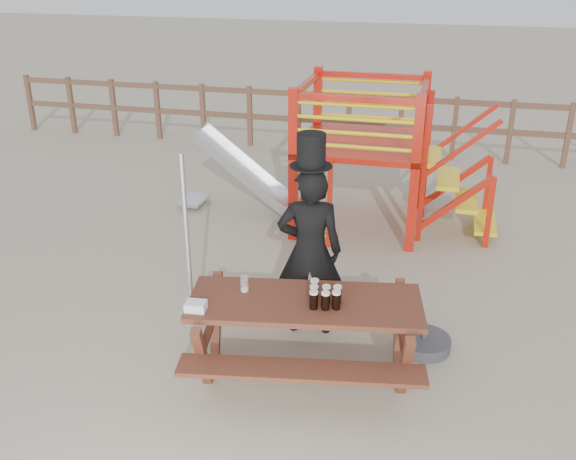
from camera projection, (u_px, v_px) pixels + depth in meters
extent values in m
plane|color=tan|center=(286.00, 359.00, 6.36)|extent=(60.00, 60.00, 0.00)
cube|color=brown|center=(376.00, 98.00, 12.12)|extent=(15.00, 0.06, 0.10)
cube|color=brown|center=(374.00, 124.00, 12.32)|extent=(15.00, 0.06, 0.10)
cube|color=brown|center=(30.00, 103.00, 13.96)|extent=(0.09, 0.09, 1.20)
cube|color=brown|center=(71.00, 105.00, 13.74)|extent=(0.09, 0.09, 1.20)
cube|color=brown|center=(114.00, 108.00, 13.52)|extent=(0.09, 0.09, 1.20)
cube|color=brown|center=(158.00, 111.00, 13.31)|extent=(0.09, 0.09, 1.20)
cube|color=brown|center=(203.00, 113.00, 13.09)|extent=(0.09, 0.09, 1.20)
cube|color=brown|center=(250.00, 116.00, 12.87)|extent=(0.09, 0.09, 1.20)
cube|color=brown|center=(298.00, 119.00, 12.65)|extent=(0.09, 0.09, 1.20)
cube|color=brown|center=(348.00, 122.00, 12.43)|extent=(0.09, 0.09, 1.20)
cube|color=brown|center=(400.00, 126.00, 12.21)|extent=(0.09, 0.09, 1.20)
cube|color=brown|center=(454.00, 129.00, 12.00)|extent=(0.09, 0.09, 1.20)
cube|color=brown|center=(510.00, 132.00, 11.78)|extent=(0.09, 0.09, 1.20)
cube|color=brown|center=(568.00, 136.00, 11.56)|extent=(0.09, 0.09, 1.20)
cube|color=red|center=(293.00, 167.00, 8.55)|extent=(0.12, 0.12, 2.10)
cube|color=red|center=(415.00, 176.00, 8.20)|extent=(0.12, 0.12, 2.10)
cube|color=red|center=(317.00, 135.00, 9.97)|extent=(0.12, 0.12, 2.10)
cube|color=red|center=(422.00, 142.00, 9.62)|extent=(0.12, 0.12, 2.10)
cube|color=red|center=(362.00, 143.00, 9.02)|extent=(1.72, 1.72, 0.08)
cube|color=red|center=(356.00, 99.00, 7.99)|extent=(1.60, 0.08, 0.08)
cube|color=red|center=(372.00, 76.00, 9.40)|extent=(1.60, 0.08, 0.08)
cube|color=red|center=(307.00, 84.00, 8.87)|extent=(0.08, 1.60, 0.08)
cube|color=red|center=(424.00, 89.00, 8.52)|extent=(0.08, 1.60, 0.08)
cylinder|color=yellow|center=(354.00, 147.00, 8.24)|extent=(1.50, 0.05, 0.05)
cylinder|color=yellow|center=(370.00, 117.00, 9.66)|extent=(1.50, 0.05, 0.05)
cylinder|color=yellow|center=(355.00, 133.00, 8.16)|extent=(1.50, 0.05, 0.05)
cylinder|color=yellow|center=(370.00, 105.00, 9.58)|extent=(1.50, 0.05, 0.05)
cylinder|color=yellow|center=(355.00, 119.00, 8.09)|extent=(1.50, 0.05, 0.05)
cylinder|color=yellow|center=(371.00, 93.00, 9.51)|extent=(1.50, 0.05, 0.05)
cylinder|color=yellow|center=(356.00, 105.00, 8.02)|extent=(1.50, 0.05, 0.05)
cylinder|color=yellow|center=(372.00, 81.00, 9.44)|extent=(1.50, 0.05, 0.05)
cube|color=red|center=(303.00, 203.00, 8.56)|extent=(0.06, 0.06, 1.20)
cube|color=red|center=(330.00, 206.00, 8.48)|extent=(0.06, 0.06, 1.20)
cylinder|color=yellow|center=(316.00, 235.00, 8.71)|extent=(0.36, 0.04, 0.04)
cylinder|color=yellow|center=(316.00, 219.00, 8.61)|extent=(0.36, 0.04, 0.04)
cylinder|color=yellow|center=(316.00, 202.00, 8.51)|extent=(0.36, 0.04, 0.04)
cylinder|color=yellow|center=(317.00, 185.00, 8.41)|extent=(0.36, 0.04, 0.04)
cylinder|color=yellow|center=(317.00, 168.00, 8.31)|extent=(0.36, 0.04, 0.04)
cube|color=yellow|center=(430.00, 156.00, 8.86)|extent=(0.30, 0.90, 0.06)
cube|color=yellow|center=(448.00, 179.00, 8.92)|extent=(0.30, 0.90, 0.06)
cube|color=yellow|center=(467.00, 200.00, 8.99)|extent=(0.30, 0.90, 0.06)
cube|color=yellow|center=(485.00, 222.00, 9.05)|extent=(0.30, 0.90, 0.06)
cube|color=red|center=(455.00, 203.00, 8.57)|extent=(0.95, 0.08, 0.86)
cube|color=red|center=(456.00, 181.00, 9.37)|extent=(0.95, 0.08, 0.86)
cube|color=silver|center=(247.00, 173.00, 9.63)|extent=(1.53, 0.55, 1.21)
cube|color=silver|center=(242.00, 176.00, 9.37)|extent=(1.58, 0.04, 1.28)
cube|color=silver|center=(253.00, 165.00, 9.85)|extent=(1.58, 0.04, 1.28)
cube|color=silver|center=(193.00, 200.00, 10.04)|extent=(0.35, 0.55, 0.05)
cube|color=brown|center=(305.00, 303.00, 5.81)|extent=(2.21, 1.12, 0.05)
cube|color=brown|center=(301.00, 371.00, 5.41)|extent=(2.13, 0.63, 0.04)
cube|color=brown|center=(308.00, 301.00, 6.46)|extent=(2.13, 0.63, 0.04)
cube|color=brown|center=(210.00, 337.00, 6.04)|extent=(0.29, 1.26, 0.76)
cube|color=brown|center=(402.00, 346.00, 5.91)|extent=(0.29, 1.26, 0.76)
imported|color=black|center=(310.00, 252.00, 6.51)|extent=(0.73, 0.54, 1.82)
cube|color=#0D8F36|center=(310.00, 226.00, 6.55)|extent=(0.08, 0.03, 0.42)
cylinder|color=black|center=(311.00, 166.00, 6.13)|extent=(0.41, 0.41, 0.01)
cylinder|color=black|center=(311.00, 149.00, 6.07)|extent=(0.28, 0.28, 0.32)
cube|color=white|center=(312.00, 134.00, 6.15)|extent=(0.14, 0.03, 0.04)
cylinder|color=#B2B2B7|center=(189.00, 266.00, 5.86)|extent=(0.05, 0.05, 2.15)
cylinder|color=#3C3C42|center=(423.00, 343.00, 6.50)|extent=(0.55, 0.55, 0.13)
cylinder|color=#3C3C42|center=(424.00, 333.00, 6.46)|extent=(0.06, 0.06, 0.10)
cube|color=white|center=(196.00, 306.00, 5.63)|extent=(0.19, 0.16, 0.08)
cylinder|color=black|center=(314.00, 301.00, 5.64)|extent=(0.08, 0.08, 0.15)
cylinder|color=beige|center=(314.00, 292.00, 5.61)|extent=(0.08, 0.08, 0.02)
cylinder|color=black|center=(325.00, 302.00, 5.63)|extent=(0.08, 0.08, 0.15)
cylinder|color=beige|center=(326.00, 293.00, 5.60)|extent=(0.08, 0.08, 0.02)
cylinder|color=black|center=(336.00, 301.00, 5.64)|extent=(0.08, 0.08, 0.15)
cylinder|color=beige|center=(337.00, 293.00, 5.61)|extent=(0.08, 0.08, 0.02)
cylinder|color=black|center=(314.00, 295.00, 5.74)|extent=(0.08, 0.08, 0.15)
cylinder|color=beige|center=(314.00, 287.00, 5.70)|extent=(0.08, 0.08, 0.02)
cylinder|color=black|center=(326.00, 295.00, 5.73)|extent=(0.08, 0.08, 0.15)
cylinder|color=beige|center=(327.00, 287.00, 5.70)|extent=(0.08, 0.08, 0.02)
cylinder|color=black|center=(337.00, 296.00, 5.73)|extent=(0.08, 0.08, 0.15)
cylinder|color=beige|center=(338.00, 287.00, 5.69)|extent=(0.08, 0.08, 0.02)
cylinder|color=black|center=(315.00, 289.00, 5.84)|extent=(0.08, 0.08, 0.15)
cylinder|color=beige|center=(315.00, 281.00, 5.80)|extent=(0.08, 0.08, 0.02)
cylinder|color=silver|center=(244.00, 284.00, 5.93)|extent=(0.08, 0.08, 0.15)
cylinder|color=beige|center=(245.00, 290.00, 5.96)|extent=(0.07, 0.07, 0.02)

